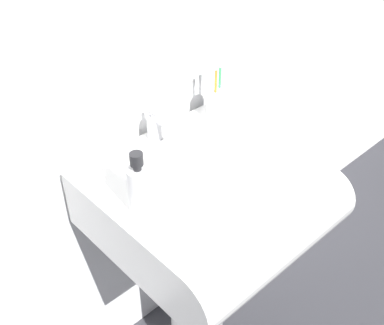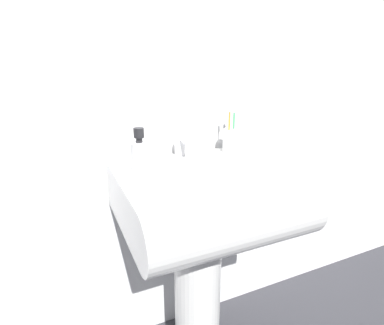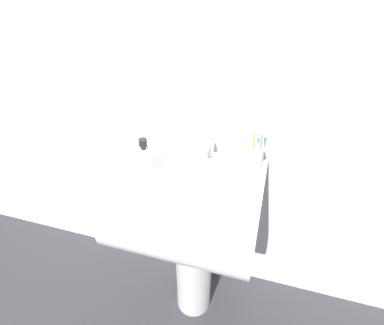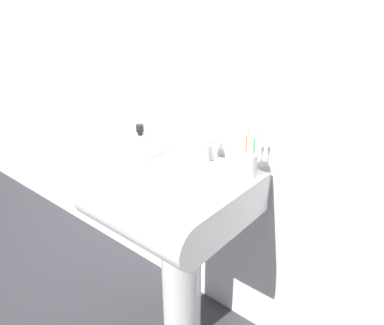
{
  "view_description": "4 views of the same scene",
  "coord_description": "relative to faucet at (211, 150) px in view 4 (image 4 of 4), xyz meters",
  "views": [
    {
      "loc": [
        -0.71,
        -0.73,
        1.67
      ],
      "look_at": [
        -0.03,
        -0.01,
        0.93
      ],
      "focal_mm": 45.0,
      "sensor_mm": 36.0,
      "label": 1
    },
    {
      "loc": [
        -0.43,
        -0.89,
        1.21
      ],
      "look_at": [
        -0.02,
        0.01,
        0.9
      ],
      "focal_mm": 28.0,
      "sensor_mm": 36.0,
      "label": 2
    },
    {
      "loc": [
        0.27,
        -0.94,
        1.63
      ],
      "look_at": [
        -0.01,
        -0.01,
        0.97
      ],
      "focal_mm": 28.0,
      "sensor_mm": 36.0,
      "label": 3
    },
    {
      "loc": [
        0.89,
        -1.01,
        1.56
      ],
      "look_at": [
        0.04,
        0.03,
        0.93
      ],
      "focal_mm": 35.0,
      "sensor_mm": 36.0,
      "label": 4
    }
  ],
  "objects": [
    {
      "name": "wall_back",
      "position": [
        -0.01,
        0.1,
        0.28
      ],
      "size": [
        5.0,
        0.05,
        2.4
      ],
      "primitive_type": "cube",
      "color": "white",
      "rests_on": "ground"
    },
    {
      "name": "sink_pedestal",
      "position": [
        -0.01,
        -0.19,
        -0.57
      ],
      "size": [
        0.18,
        0.18,
        0.7
      ],
      "primitive_type": "cylinder",
      "color": "white",
      "rests_on": "ground"
    },
    {
      "name": "sink_basin",
      "position": [
        -0.01,
        -0.25,
        -0.13
      ],
      "size": [
        0.56,
        0.56,
        0.17
      ],
      "color": "white",
      "rests_on": "sink_pedestal"
    },
    {
      "name": "faucet",
      "position": [
        0.0,
        0.0,
        0.0
      ],
      "size": [
        0.04,
        0.12,
        0.09
      ],
      "color": "silver",
      "rests_on": "sink_basin"
    },
    {
      "name": "toothbrush_cup",
      "position": [
        0.21,
        -0.03,
        0.01
      ],
      "size": [
        0.06,
        0.06,
        0.19
      ],
      "color": "white",
      "rests_on": "sink_basin"
    },
    {
      "name": "soap_bottle",
      "position": [
        -0.22,
        -0.2,
        0.02
      ],
      "size": [
        0.05,
        0.05,
        0.17
      ],
      "color": "white",
      "rests_on": "sink_basin"
    }
  ]
}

